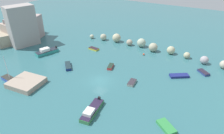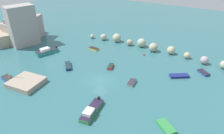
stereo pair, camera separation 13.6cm
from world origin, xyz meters
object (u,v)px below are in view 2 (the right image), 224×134
moored_boat_6 (94,49)px  moored_boat_8 (166,127)px  moored_boat_2 (47,51)px  moored_boat_5 (68,66)px  moored_boat_0 (179,76)px  moored_boat_7 (204,72)px  moored_boat_3 (10,79)px  channel_buoy (144,54)px  moored_boat_1 (132,83)px  moored_boat_4 (111,67)px  moored_boat_9 (91,111)px  stone_dock (26,82)px

moored_boat_6 → moored_boat_8: moored_boat_8 is taller
moored_boat_2 → moored_boat_5: bearing=91.6°
moored_boat_0 → moored_boat_5: bearing=166.3°
moored_boat_6 → moored_boat_7: size_ratio=1.02×
moored_boat_3 → moored_boat_7: (33.52, 23.92, -0.14)m
moored_boat_5 → moored_boat_7: bearing=69.8°
moored_boat_8 → channel_buoy: bearing=-22.9°
moored_boat_7 → moored_boat_3: bearing=77.7°
moored_boat_0 → moored_boat_1: bearing=-169.6°
channel_buoy → moored_boat_7: bearing=-6.9°
moored_boat_4 → moored_boat_9: 15.56m
moored_boat_9 → moored_boat_3: bearing=-97.0°
moored_boat_5 → moored_boat_8: moored_boat_5 is taller
moored_boat_2 → moored_boat_8: 36.47m
channel_buoy → moored_boat_8: 25.28m
moored_boat_2 → moored_boat_5: size_ratio=1.70×
moored_boat_2 → channel_buoy: bearing=135.7°
channel_buoy → moored_boat_8: (12.95, -21.71, 0.00)m
moored_boat_0 → moored_boat_1: moored_boat_1 is taller
moored_boat_3 → moored_boat_4: (14.69, 15.55, -0.09)m
moored_boat_4 → moored_boat_9: size_ratio=0.47×
stone_dock → moored_boat_7: size_ratio=2.09×
moored_boat_0 → moored_boat_2: size_ratio=0.65×
moored_boat_7 → moored_boat_9: size_ratio=0.48×
moored_boat_4 → moored_boat_6: moored_boat_4 is taller
moored_boat_7 → moored_boat_8: (-1.99, -19.90, -0.01)m
moored_boat_6 → moored_boat_3: bearing=81.4°
channel_buoy → moored_boat_4: moored_boat_4 is taller
moored_boat_8 → moored_boat_7: bearing=-59.4°
stone_dock → moored_boat_9: 16.08m
channel_buoy → moored_boat_6: size_ratio=0.16×
moored_boat_2 → moored_boat_9: moored_boat_2 is taller
moored_boat_0 → moored_boat_3: 35.34m
stone_dock → moored_boat_0: (25.37, 18.83, -0.26)m
moored_boat_5 → stone_dock: bearing=-58.4°
moored_boat_5 → moored_boat_6: 11.27m
moored_boat_7 → moored_boat_4: bearing=66.2°
moored_boat_4 → moored_boat_7: moored_boat_4 is taller
moored_boat_1 → moored_boat_6: moored_boat_1 is taller
moored_boat_5 → moored_boat_7: moored_boat_5 is taller
moored_boat_4 → moored_boat_3: bearing=-61.5°
moored_boat_1 → moored_boat_5: 15.79m
moored_boat_0 → channel_buoy: bearing=115.9°
moored_boat_0 → moored_boat_5: 24.91m
channel_buoy → moored_boat_9: moored_boat_9 is taller
moored_boat_6 → moored_boat_7: (28.16, 1.95, 0.02)m
moored_boat_3 → moored_boat_7: bearing=40.5°
moored_boat_1 → moored_boat_6: bearing=-127.2°
moored_boat_4 → moored_boat_2: bearing=-101.4°
stone_dock → moored_boat_3: moored_boat_3 is taller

